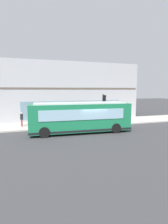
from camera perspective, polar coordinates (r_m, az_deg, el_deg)
The scene contains 9 objects.
ground at distance 18.11m, azimuth 2.40°, elevation -6.64°, with size 120.00×120.00×0.00m, color #38383A.
sidewalk_curb at distance 22.69m, azimuth -1.84°, elevation -3.63°, with size 4.67×40.00×0.15m, color #B2ADA3.
building_corner at distance 28.48m, azimuth -5.35°, elevation 6.65°, with size 8.13×20.06×8.19m.
city_bus_nearside at distance 17.85m, azimuth -1.27°, elevation -1.75°, with size 3.06×10.16×3.07m.
traffic_light_near_corner at distance 21.57m, azimuth 6.43°, elevation 2.79°, with size 0.32×0.49×3.64m.
fire_hydrant at distance 23.57m, azimuth -6.67°, elevation -2.19°, with size 0.35×0.35×0.74m.
pedestrian_by_light_pole at distance 21.41m, azimuth -19.48°, elevation -1.93°, with size 0.32×0.32×1.64m.
pedestrian_walking_along_curb at distance 22.33m, azimuth -2.54°, elevation -0.97°, with size 0.32×0.32×1.76m.
pedestrian_near_building_entrance at distance 20.67m, azimuth -5.17°, elevation -2.00°, with size 0.32×0.32×1.56m.
Camera 1 is at (-16.54, 5.99, 4.31)m, focal length 28.36 mm.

